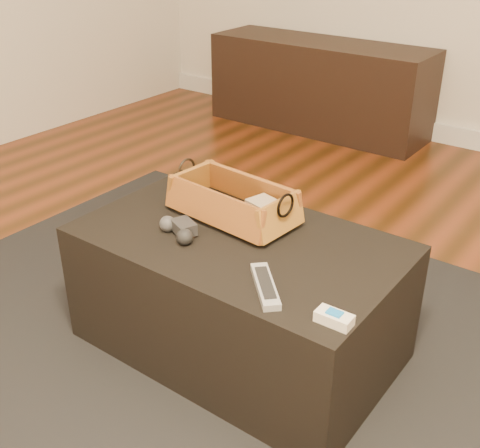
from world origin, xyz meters
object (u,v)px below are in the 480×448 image
Objects in this scene: tv_remote at (225,210)px; wicker_basket at (233,203)px; cream_gadget at (334,318)px; ottoman at (239,293)px; silver_remote at (265,286)px; game_controller at (179,229)px; media_cabinet at (319,86)px.

wicker_basket is at bearing 30.87° from tv_remote.
wicker_basket reaches higher than cream_gadget.
ottoman is 0.37m from silver_remote.
silver_remote is (0.23, -0.19, 0.22)m from ottoman.
game_controller is (-0.06, -0.20, -0.03)m from wicker_basket.
tv_remote is at bearing -148.25° from wicker_basket.
silver_remote is at bearing -12.17° from game_controller.
game_controller reaches higher than tv_remote.
wicker_basket is at bearing 150.55° from cream_gadget.
cream_gadget is at bearing -5.83° from silver_remote.
cream_gadget is at bearing -28.21° from tv_remote.
tv_remote is 0.64m from cream_gadget.
game_controller is at bearing -100.64° from tv_remote.
wicker_basket is (-0.09, 0.10, 0.26)m from ottoman.
ottoman is 0.30m from game_controller.
wicker_basket reaches higher than ottoman.
media_cabinet reaches higher than silver_remote.
wicker_basket is 0.43m from silver_remote.
cream_gadget is (0.56, -0.29, -0.01)m from tv_remote.
media_cabinet is 2.39m from ottoman.
wicker_basket is at bearing 138.72° from silver_remote.
wicker_basket is 2.74× the size of game_controller.
silver_remote is (0.38, -0.08, -0.01)m from game_controller.
media_cabinet is 2.78m from cream_gadget.
media_cabinet is at bearing 109.58° from game_controller.
media_cabinet reaches higher than game_controller.
wicker_basket is 0.21m from game_controller.
cream_gadget reaches higher than ottoman.
cream_gadget is at bearing -59.47° from media_cabinet.
media_cabinet is 8.19× the size of silver_remote.
wicker_basket is (0.87, -2.09, 0.19)m from media_cabinet.
silver_remote reaches higher than ottoman.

